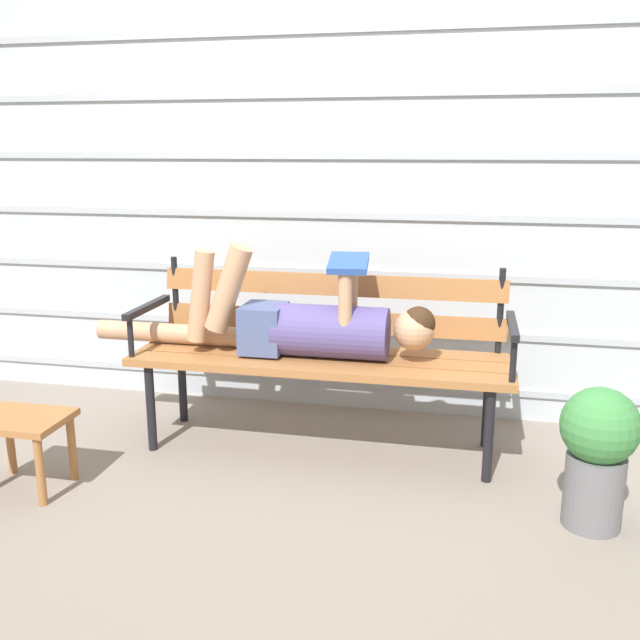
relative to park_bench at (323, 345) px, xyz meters
The scene contains 6 objects.
ground_plane 0.54m from the park_bench, 90.00° to the right, with size 12.00×12.00×0.00m, color gray.
house_siding 0.91m from the park_bench, 90.00° to the left, with size 4.75×0.08×2.50m.
park_bench is the anchor object (origin of this frame).
reclining_person 0.16m from the park_bench, 139.58° to the right, with size 1.72×0.27×0.54m.
footstool 1.41m from the park_bench, 147.12° to the right, with size 0.39×0.30×0.33m.
potted_plant 1.34m from the park_bench, 25.09° to the right, with size 0.30×0.30×0.57m.
Camera 1 is at (0.68, -3.05, 1.45)m, focal length 39.30 mm.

